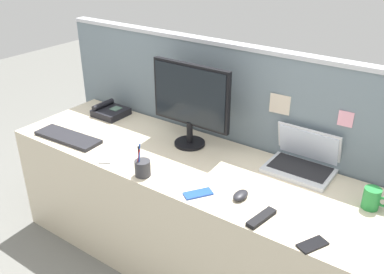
% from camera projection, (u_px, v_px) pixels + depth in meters
% --- Properties ---
extents(ground_plane, '(10.00, 10.00, 0.00)m').
position_uv_depth(ground_plane, '(187.00, 258.00, 2.66)').
color(ground_plane, slate).
extents(desk, '(2.21, 0.68, 0.72)m').
position_uv_depth(desk, '(187.00, 212.00, 2.50)').
color(desk, beige).
rests_on(desk, ground_plane).
extents(cubicle_divider, '(2.42, 0.08, 1.30)m').
position_uv_depth(cubicle_divider, '(222.00, 144.00, 2.65)').
color(cubicle_divider, slate).
rests_on(cubicle_divider, ground_plane).
extents(desktop_monitor, '(0.50, 0.18, 0.49)m').
position_uv_depth(desktop_monitor, '(190.00, 100.00, 2.39)').
color(desktop_monitor, black).
rests_on(desktop_monitor, desk).
extents(laptop, '(0.35, 0.26, 0.22)m').
position_uv_depth(laptop, '(303.00, 160.00, 2.23)').
color(laptop, silver).
rests_on(laptop, desk).
extents(desk_phone, '(0.20, 0.20, 0.08)m').
position_uv_depth(desk_phone, '(110.00, 111.00, 2.88)').
color(desk_phone, black).
rests_on(desk_phone, desk).
extents(keyboard_main, '(0.45, 0.17, 0.02)m').
position_uv_depth(keyboard_main, '(68.00, 137.00, 2.57)').
color(keyboard_main, '#232328').
rests_on(keyboard_main, desk).
extents(computer_mouse_right_hand, '(0.06, 0.10, 0.03)m').
position_uv_depth(computer_mouse_right_hand, '(241.00, 195.00, 2.01)').
color(computer_mouse_right_hand, '#232328').
rests_on(computer_mouse_right_hand, desk).
extents(pen_cup, '(0.08, 0.08, 0.18)m').
position_uv_depth(pen_cup, '(143.00, 168.00, 2.18)').
color(pen_cup, '#333338').
rests_on(pen_cup, desk).
extents(cell_phone_blue_case, '(0.13, 0.15, 0.01)m').
position_uv_depth(cell_phone_blue_case, '(198.00, 194.00, 2.04)').
color(cell_phone_blue_case, blue).
rests_on(cell_phone_blue_case, desk).
extents(cell_phone_silver_slab, '(0.13, 0.16, 0.01)m').
position_uv_depth(cell_phone_silver_slab, '(107.00, 157.00, 2.36)').
color(cell_phone_silver_slab, '#B7BAC1').
rests_on(cell_phone_silver_slab, desk).
extents(cell_phone_black_slab, '(0.11, 0.14, 0.01)m').
position_uv_depth(cell_phone_black_slab, '(312.00, 245.00, 1.71)').
color(cell_phone_black_slab, black).
rests_on(cell_phone_black_slab, desk).
extents(tv_remote, '(0.07, 0.17, 0.02)m').
position_uv_depth(tv_remote, '(261.00, 218.00, 1.86)').
color(tv_remote, black).
rests_on(tv_remote, desk).
extents(coffee_mug, '(0.11, 0.08, 0.10)m').
position_uv_depth(coffee_mug, '(372.00, 198.00, 1.92)').
color(coffee_mug, '#238438').
rests_on(coffee_mug, desk).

